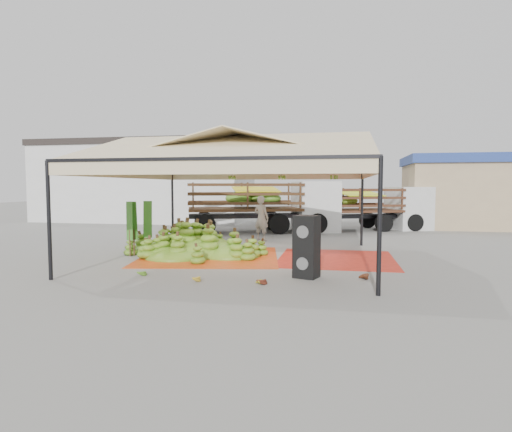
% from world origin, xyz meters
% --- Properties ---
extents(ground, '(90.00, 90.00, 0.00)m').
position_xyz_m(ground, '(0.00, 0.00, 0.00)').
color(ground, slate).
rests_on(ground, ground).
extents(canopy_tent, '(8.10, 8.10, 4.00)m').
position_xyz_m(canopy_tent, '(0.00, 0.00, 3.30)').
color(canopy_tent, black).
rests_on(canopy_tent, ground).
extents(building_white, '(14.30, 6.30, 5.40)m').
position_xyz_m(building_white, '(-10.00, 14.00, 2.71)').
color(building_white, silver).
rests_on(building_white, ground).
extents(building_tan, '(6.30, 5.30, 4.10)m').
position_xyz_m(building_tan, '(10.00, 13.00, 2.07)').
color(building_tan, tan).
rests_on(building_tan, ground).
extents(tarp_left, '(5.20, 5.03, 0.01)m').
position_xyz_m(tarp_left, '(-1.13, 0.20, 0.01)').
color(tarp_left, red).
rests_on(tarp_left, ground).
extents(tarp_right, '(3.73, 3.91, 0.01)m').
position_xyz_m(tarp_right, '(3.06, 0.57, 0.01)').
color(tarp_right, red).
rests_on(tarp_right, ground).
extents(banana_heap, '(5.22, 4.34, 1.09)m').
position_xyz_m(banana_heap, '(-1.79, 0.64, 0.55)').
color(banana_heap, '#386F17').
rests_on(banana_heap, ground).
extents(hand_yellow_a, '(0.49, 0.45, 0.18)m').
position_xyz_m(hand_yellow_a, '(1.20, -3.49, 0.09)').
color(hand_yellow_a, gold).
rests_on(hand_yellow_a, ground).
extents(hand_yellow_b, '(0.43, 0.36, 0.19)m').
position_xyz_m(hand_yellow_b, '(-0.38, -3.47, 0.10)').
color(hand_yellow_b, gold).
rests_on(hand_yellow_b, ground).
extents(hand_red_a, '(0.55, 0.52, 0.20)m').
position_xyz_m(hand_red_a, '(1.28, -3.43, 0.10)').
color(hand_red_a, '#5E1E15').
rests_on(hand_red_a, ground).
extents(hand_red_b, '(0.61, 0.55, 0.23)m').
position_xyz_m(hand_red_b, '(3.70, -2.45, 0.11)').
color(hand_red_b, '#582C14').
rests_on(hand_red_b, ground).
extents(hand_green, '(0.49, 0.45, 0.19)m').
position_xyz_m(hand_green, '(-2.01, -3.06, 0.09)').
color(hand_green, '#426F17').
rests_on(hand_green, ground).
extents(hanging_bunches, '(3.24, 0.24, 0.20)m').
position_xyz_m(hanging_bunches, '(1.47, -1.01, 2.62)').
color(hanging_bunches, '#537D1A').
rests_on(hanging_bunches, ground).
extents(speaker_stack, '(0.72, 0.67, 1.62)m').
position_xyz_m(speaker_stack, '(2.32, -2.46, 0.81)').
color(speaker_stack, black).
rests_on(speaker_stack, ground).
extents(banana_leaves, '(0.96, 1.36, 3.70)m').
position_xyz_m(banana_leaves, '(-3.52, 0.05, 0.00)').
color(banana_leaves, '#266A1C').
rests_on(banana_leaves, ground).
extents(vendor, '(0.84, 0.71, 1.95)m').
position_xyz_m(vendor, '(-0.22, 4.81, 0.97)').
color(vendor, gray).
rests_on(vendor, ground).
extents(truck_left, '(8.02, 4.98, 2.61)m').
position_xyz_m(truck_left, '(-0.48, 8.33, 1.61)').
color(truck_left, '#483218').
rests_on(truck_left, ground).
extents(truck_right, '(7.13, 4.56, 2.32)m').
position_xyz_m(truck_right, '(4.76, 10.39, 1.43)').
color(truck_right, '#532D1B').
rests_on(truck_right, ground).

